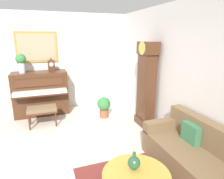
% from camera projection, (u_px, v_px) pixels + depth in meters
% --- Properties ---
extents(ground_plane, '(6.40, 6.00, 0.10)m').
position_uv_depth(ground_plane, '(61.00, 156.00, 3.66)').
color(ground_plane, beige).
extents(wall_left, '(0.13, 4.90, 2.80)m').
position_uv_depth(wall_left, '(48.00, 62.00, 5.63)').
color(wall_left, silver).
rests_on(wall_left, ground_plane).
extents(wall_back, '(5.30, 0.13, 2.80)m').
position_uv_depth(wall_back, '(174.00, 73.00, 4.04)').
color(wall_back, silver).
rests_on(wall_back, ground_plane).
extents(piano, '(0.87, 1.44, 1.20)m').
position_uv_depth(piano, '(41.00, 93.00, 5.42)').
color(piano, '#4C2B19').
rests_on(piano, ground_plane).
extents(piano_bench, '(0.42, 0.70, 0.48)m').
position_uv_depth(piano_bench, '(42.00, 110.00, 4.72)').
color(piano_bench, '#4C2B19').
rests_on(piano_bench, ground_plane).
extents(grandfather_clock, '(0.52, 0.34, 2.03)m').
position_uv_depth(grandfather_clock, '(146.00, 87.00, 4.64)').
color(grandfather_clock, '#4C2B19').
rests_on(grandfather_clock, ground_plane).
extents(couch, '(1.90, 0.80, 0.84)m').
position_uv_depth(couch, '(198.00, 158.00, 3.01)').
color(couch, brown).
rests_on(couch, ground_plane).
extents(coffee_table, '(0.88, 0.88, 0.44)m').
position_uv_depth(coffee_table, '(136.00, 176.00, 2.49)').
color(coffee_table, gold).
rests_on(coffee_table, ground_plane).
extents(mantel_clock, '(0.13, 0.18, 0.38)m').
position_uv_depth(mantel_clock, '(51.00, 65.00, 5.33)').
color(mantel_clock, '#4C2B19').
rests_on(mantel_clock, piano).
extents(flower_vase, '(0.26, 0.26, 0.58)m').
position_uv_depth(flower_vase, '(21.00, 61.00, 5.05)').
color(flower_vase, silver).
rests_on(flower_vase, piano).
extents(green_jug, '(0.17, 0.17, 0.24)m').
position_uv_depth(green_jug, '(134.00, 163.00, 2.56)').
color(green_jug, '#234C33').
rests_on(green_jug, coffee_table).
extents(potted_plant, '(0.36, 0.36, 0.56)m').
position_uv_depth(potted_plant, '(104.00, 106.00, 5.26)').
color(potted_plant, '#935138').
rests_on(potted_plant, ground_plane).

